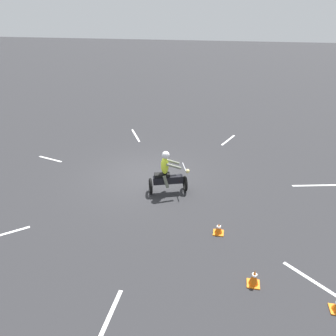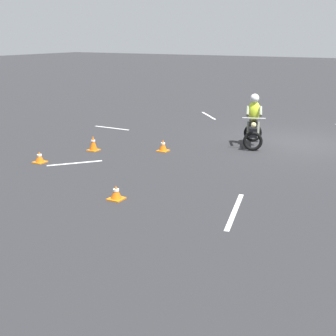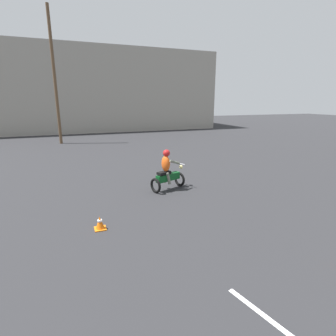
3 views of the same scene
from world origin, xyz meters
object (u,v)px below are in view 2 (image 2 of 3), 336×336
at_px(traffic_cone_far_center, 116,193).
at_px(traffic_cone_mid_center, 93,144).
at_px(traffic_cone_far_right, 163,146).
at_px(motorcycle_rider_foreground, 253,123).
at_px(traffic_cone_mid_left, 40,157).

bearing_deg(traffic_cone_far_center, traffic_cone_mid_center, -45.79).
bearing_deg(traffic_cone_far_center, traffic_cone_far_right, -73.19).
bearing_deg(motorcycle_rider_foreground, traffic_cone_mid_left, 28.07).
xyz_separation_m(traffic_cone_mid_center, traffic_cone_far_center, (-3.20, 3.29, -0.07)).
bearing_deg(traffic_cone_far_right, motorcycle_rider_foreground, -136.28).
relative_size(motorcycle_rider_foreground, traffic_cone_far_right, 4.68).
bearing_deg(motorcycle_rider_foreground, traffic_cone_far_center, 62.89).
xyz_separation_m(traffic_cone_far_right, traffic_cone_far_center, (-1.29, 4.28, -0.02)).
distance_m(traffic_cone_mid_center, traffic_cone_far_right, 2.15).
height_order(motorcycle_rider_foreground, traffic_cone_far_right, motorcycle_rider_foreground).
distance_m(traffic_cone_mid_center, traffic_cone_far_center, 4.59).
bearing_deg(motorcycle_rider_foreground, traffic_cone_mid_center, 17.37).
bearing_deg(traffic_cone_far_center, motorcycle_rider_foreground, -97.66).
bearing_deg(traffic_cone_far_right, traffic_cone_far_center, 106.81).
height_order(traffic_cone_mid_center, traffic_cone_mid_left, traffic_cone_mid_center).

